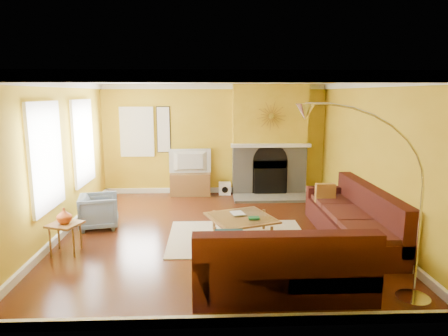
{
  "coord_description": "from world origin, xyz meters",
  "views": [
    {
      "loc": [
        -0.16,
        -6.89,
        2.48
      ],
      "look_at": [
        0.14,
        0.4,
        1.11
      ],
      "focal_mm": 32.0,
      "sensor_mm": 36.0,
      "label": 1
    }
  ],
  "objects_px": {
    "sectional_sofa": "(294,222)",
    "media_console": "(190,184)",
    "armchair": "(99,211)",
    "side_table": "(66,238)",
    "coffee_table": "(241,228)",
    "arc_lamp": "(367,208)"
  },
  "relations": [
    {
      "from": "media_console",
      "to": "arc_lamp",
      "type": "xyz_separation_m",
      "value": [
        2.26,
        -5.3,
        0.91
      ]
    },
    {
      "from": "coffee_table",
      "to": "arc_lamp",
      "type": "relative_size",
      "value": 0.43
    },
    {
      "from": "coffee_table",
      "to": "armchair",
      "type": "relative_size",
      "value": 1.47
    },
    {
      "from": "sectional_sofa",
      "to": "coffee_table",
      "type": "distance_m",
      "value": 0.98
    },
    {
      "from": "armchair",
      "to": "side_table",
      "type": "xyz_separation_m",
      "value": [
        -0.2,
        -1.2,
        -0.07
      ]
    },
    {
      "from": "media_console",
      "to": "armchair",
      "type": "relative_size",
      "value": 1.42
    },
    {
      "from": "media_console",
      "to": "arc_lamp",
      "type": "distance_m",
      "value": 5.83
    },
    {
      "from": "media_console",
      "to": "side_table",
      "type": "bearing_deg",
      "value": -116.57
    },
    {
      "from": "media_console",
      "to": "armchair",
      "type": "xyz_separation_m",
      "value": [
        -1.6,
        -2.4,
        0.05
      ]
    },
    {
      "from": "armchair",
      "to": "coffee_table",
      "type": "bearing_deg",
      "value": -117.22
    },
    {
      "from": "sectional_sofa",
      "to": "armchair",
      "type": "relative_size",
      "value": 5.33
    },
    {
      "from": "media_console",
      "to": "sectional_sofa",
      "type": "bearing_deg",
      "value": -63.43
    },
    {
      "from": "sectional_sofa",
      "to": "arc_lamp",
      "type": "bearing_deg",
      "value": -74.91
    },
    {
      "from": "media_console",
      "to": "coffee_table",
      "type": "bearing_deg",
      "value": -72.12
    },
    {
      "from": "media_console",
      "to": "side_table",
      "type": "distance_m",
      "value": 4.03
    },
    {
      "from": "sectional_sofa",
      "to": "media_console",
      "type": "bearing_deg",
      "value": 116.57
    },
    {
      "from": "armchair",
      "to": "side_table",
      "type": "bearing_deg",
      "value": 158.39
    },
    {
      "from": "media_console",
      "to": "armchair",
      "type": "height_order",
      "value": "armchair"
    },
    {
      "from": "armchair",
      "to": "arc_lamp",
      "type": "distance_m",
      "value": 4.9
    },
    {
      "from": "sectional_sofa",
      "to": "armchair",
      "type": "height_order",
      "value": "sectional_sofa"
    },
    {
      "from": "coffee_table",
      "to": "media_console",
      "type": "distance_m",
      "value": 3.26
    },
    {
      "from": "sectional_sofa",
      "to": "armchair",
      "type": "distance_m",
      "value": 3.61
    }
  ]
}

